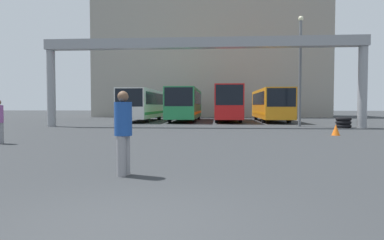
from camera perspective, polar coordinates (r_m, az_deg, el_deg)
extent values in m
plane|color=#2D3033|center=(4.46, -11.68, -17.61)|extent=(200.00, 200.00, 0.00)
cube|color=gray|center=(50.35, 3.05, 9.65)|extent=(31.13, 12.00, 15.72)
cylinder|color=gray|center=(26.89, -22.42, 4.88)|extent=(0.60, 0.60, 5.53)
cylinder|color=gray|center=(25.92, 26.56, 4.91)|extent=(0.60, 0.60, 5.53)
cube|color=gray|center=(24.41, 1.60, 12.70)|extent=(22.43, 0.80, 0.70)
cube|color=silver|center=(34.00, -8.21, 2.69)|extent=(2.54, 10.51, 2.70)
cube|color=black|center=(28.92, -10.48, 3.71)|extent=(2.33, 0.06, 1.51)
cube|color=black|center=(34.00, -8.22, 3.52)|extent=(2.57, 8.93, 1.13)
cube|color=#268C4C|center=(34.00, -8.20, 1.24)|extent=(2.57, 9.98, 0.24)
cylinder|color=black|center=(31.43, -11.34, 0.47)|extent=(0.28, 0.96, 0.96)
cylinder|color=black|center=(30.90, -7.38, 0.46)|extent=(0.28, 0.96, 0.96)
cylinder|color=black|center=(37.13, -8.88, 0.78)|extent=(0.28, 0.96, 0.96)
cylinder|color=black|center=(36.68, -5.51, 0.77)|extent=(0.28, 0.96, 0.96)
cube|color=#268C4C|center=(34.03, -1.10, 2.78)|extent=(2.56, 11.90, 2.77)
cube|color=black|center=(28.14, -2.26, 3.89)|extent=(2.36, 0.06, 1.55)
cube|color=black|center=(34.04, -1.10, 3.64)|extent=(2.59, 10.12, 1.17)
cube|color=orange|center=(34.04, -1.10, 1.28)|extent=(2.59, 11.31, 0.24)
cylinder|color=black|center=(30.87, -3.76, 0.51)|extent=(0.28, 0.99, 0.99)
cylinder|color=black|center=(30.64, 0.39, 0.50)|extent=(0.28, 0.99, 0.99)
cylinder|color=black|center=(37.48, -2.32, 0.85)|extent=(0.28, 0.99, 0.99)
cylinder|color=black|center=(37.29, 1.10, 0.84)|extent=(0.28, 0.99, 0.99)
cube|color=red|center=(33.39, 5.94, 2.94)|extent=(2.43, 10.90, 2.98)
cube|color=black|center=(27.97, 6.25, 4.18)|extent=(2.23, 0.06, 1.67)
cube|color=black|center=(33.40, 5.95, 3.90)|extent=(2.46, 9.26, 1.25)
cube|color=orange|center=(33.39, 5.94, 1.31)|extent=(2.46, 10.35, 0.24)
cylinder|color=black|center=(30.34, 4.10, 0.46)|extent=(0.28, 0.98, 0.98)
cylinder|color=black|center=(30.40, 8.07, 0.45)|extent=(0.28, 0.98, 0.98)
cylinder|color=black|center=(36.44, 4.15, 0.79)|extent=(0.28, 0.98, 0.98)
cylinder|color=black|center=(36.49, 7.46, 0.78)|extent=(0.28, 0.98, 0.98)
cube|color=orange|center=(33.81, 13.01, 2.64)|extent=(2.51, 11.00, 2.68)
cube|color=black|center=(28.41, 14.68, 3.67)|extent=(2.31, 0.06, 1.50)
cube|color=black|center=(33.81, 13.02, 3.47)|extent=(2.54, 9.35, 1.13)
cube|color=orange|center=(33.82, 12.99, 1.19)|extent=(2.54, 10.45, 0.24)
cylinder|color=black|center=(30.62, 11.83, 0.38)|extent=(0.28, 0.92, 0.92)
cylinder|color=black|center=(30.98, 15.84, 0.36)|extent=(0.28, 0.92, 0.92)
cylinder|color=black|center=(36.74, 10.58, 0.72)|extent=(0.28, 0.92, 0.92)
cylinder|color=black|center=(37.04, 13.95, 0.70)|extent=(0.28, 0.92, 0.92)
cylinder|color=gray|center=(7.69, -11.02, -5.75)|extent=(0.20, 0.20, 0.87)
cylinder|color=gray|center=(7.54, -11.70, -5.91)|extent=(0.20, 0.20, 0.87)
cylinder|color=navy|center=(7.54, -11.41, 0.20)|extent=(0.38, 0.38, 0.73)
sphere|color=brown|center=(7.54, -11.44, 3.86)|extent=(0.24, 0.24, 0.24)
cylinder|color=gray|center=(15.70, -29.22, -1.92)|extent=(0.19, 0.19, 0.84)
cone|color=orange|center=(18.92, 22.85, -1.54)|extent=(0.42, 0.42, 0.56)
torus|color=black|center=(25.74, 23.91, -0.91)|extent=(1.04, 1.04, 0.24)
torus|color=black|center=(25.73, 23.92, -0.38)|extent=(1.04, 1.04, 0.24)
torus|color=black|center=(25.72, 23.93, 0.15)|extent=(1.04, 1.04, 0.24)
cylinder|color=#595B60|center=(26.22, 17.57, 7.34)|extent=(0.20, 0.20, 7.65)
sphere|color=beige|center=(26.86, 17.68, 15.81)|extent=(0.36, 0.36, 0.36)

